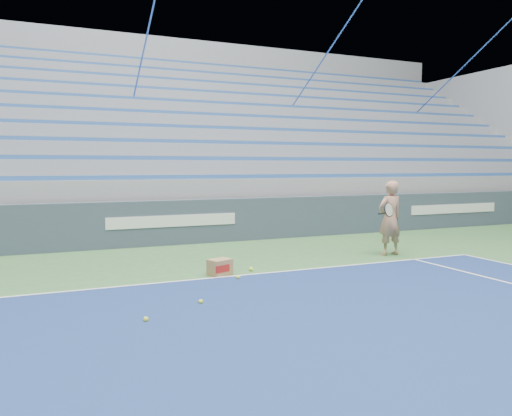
# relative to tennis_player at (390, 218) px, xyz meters

# --- Properties ---
(sponsor_barrier) EXTENTS (30.00, 0.32, 1.10)m
(sponsor_barrier) POSITION_rel_tennis_player_xyz_m (-3.99, 3.33, -0.26)
(sponsor_barrier) COLOR #364353
(sponsor_barrier) RESTS_ON ground
(bleachers) EXTENTS (31.00, 9.15, 7.30)m
(bleachers) POSITION_rel_tennis_player_xyz_m (-3.99, 9.05, 1.54)
(bleachers) COLOR gray
(bleachers) RESTS_ON ground
(tennis_player) EXTENTS (0.91, 0.83, 1.62)m
(tennis_player) POSITION_rel_tennis_player_xyz_m (0.00, 0.00, 0.00)
(tennis_player) COLOR tan
(tennis_player) RESTS_ON ground
(ball_box) EXTENTS (0.46, 0.41, 0.29)m
(ball_box) POSITION_rel_tennis_player_xyz_m (-4.05, -0.46, -0.67)
(ball_box) COLOR #99754A
(ball_box) RESTS_ON ground
(tennis_ball_0) EXTENTS (0.07, 0.07, 0.07)m
(tennis_ball_0) POSITION_rel_tennis_player_xyz_m (-3.87, -0.89, -0.78)
(tennis_ball_0) COLOR #DDEF30
(tennis_ball_0) RESTS_ON ground
(tennis_ball_1) EXTENTS (0.07, 0.07, 0.07)m
(tennis_ball_1) POSITION_rel_tennis_player_xyz_m (-4.91, -2.11, -0.78)
(tennis_ball_1) COLOR #DDEF30
(tennis_ball_1) RESTS_ON ground
(tennis_ball_2) EXTENTS (0.07, 0.07, 0.07)m
(tennis_ball_2) POSITION_rel_tennis_player_xyz_m (-3.39, -0.31, -0.78)
(tennis_ball_2) COLOR #DDEF30
(tennis_ball_2) RESTS_ON ground
(tennis_ball_3) EXTENTS (0.07, 0.07, 0.07)m
(tennis_ball_3) POSITION_rel_tennis_player_xyz_m (-3.40, -0.36, -0.78)
(tennis_ball_3) COLOR #DDEF30
(tennis_ball_3) RESTS_ON ground
(tennis_ball_4) EXTENTS (0.07, 0.07, 0.07)m
(tennis_ball_4) POSITION_rel_tennis_player_xyz_m (-5.77, -2.62, -0.78)
(tennis_ball_4) COLOR #DDEF30
(tennis_ball_4) RESTS_ON ground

